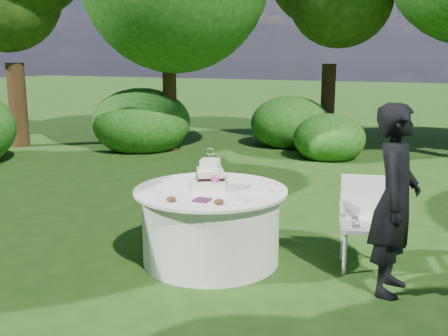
{
  "coord_description": "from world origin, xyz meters",
  "views": [
    {
      "loc": [
        2.31,
        -4.6,
        2.09
      ],
      "look_at": [
        0.15,
        0.0,
        1.0
      ],
      "focal_mm": 42.0,
      "sensor_mm": 36.0,
      "label": 1
    }
  ],
  "objects_px": {
    "table": "(211,225)",
    "cake": "(210,178)",
    "guest": "(395,200)",
    "napkins": "(202,200)",
    "chair": "(364,216)"
  },
  "relations": [
    {
      "from": "guest",
      "to": "table",
      "type": "distance_m",
      "value": 1.85
    },
    {
      "from": "table",
      "to": "chair",
      "type": "xyz_separation_m",
      "value": [
        1.44,
        0.55,
        0.13
      ]
    },
    {
      "from": "table",
      "to": "cake",
      "type": "relative_size",
      "value": 3.61
    },
    {
      "from": "table",
      "to": "chair",
      "type": "bearing_deg",
      "value": 20.86
    },
    {
      "from": "guest",
      "to": "table",
      "type": "relative_size",
      "value": 1.09
    },
    {
      "from": "guest",
      "to": "cake",
      "type": "xyz_separation_m",
      "value": [
        -1.79,
        -0.04,
        0.03
      ]
    },
    {
      "from": "guest",
      "to": "cake",
      "type": "distance_m",
      "value": 1.8
    },
    {
      "from": "guest",
      "to": "table",
      "type": "height_order",
      "value": "guest"
    },
    {
      "from": "chair",
      "to": "napkins",
      "type": "bearing_deg",
      "value": -143.03
    },
    {
      "from": "guest",
      "to": "cake",
      "type": "height_order",
      "value": "guest"
    },
    {
      "from": "chair",
      "to": "table",
      "type": "bearing_deg",
      "value": -159.14
    },
    {
      "from": "napkins",
      "to": "table",
      "type": "xyz_separation_m",
      "value": [
        -0.13,
        0.44,
        -0.39
      ]
    },
    {
      "from": "napkins",
      "to": "cake",
      "type": "relative_size",
      "value": 0.32
    },
    {
      "from": "table",
      "to": "cake",
      "type": "distance_m",
      "value": 0.5
    },
    {
      "from": "guest",
      "to": "chair",
      "type": "height_order",
      "value": "guest"
    }
  ]
}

